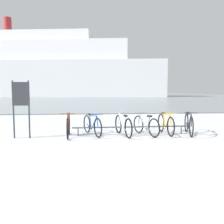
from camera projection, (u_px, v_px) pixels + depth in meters
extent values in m
cube|color=silver|center=(167.00, 167.00, 5.10)|extent=(80.00, 22.00, 0.08)
cube|color=gray|center=(97.00, 96.00, 70.59)|extent=(80.00, 110.00, 0.08)
cube|color=#47474C|center=(115.00, 114.00, 16.01)|extent=(80.00, 0.50, 0.05)
cylinder|color=#4C5156|center=(131.00, 127.00, 8.47)|extent=(4.04, 0.13, 0.05)
cylinder|color=#4C5156|center=(78.00, 132.00, 8.29)|extent=(0.04, 0.04, 0.28)
cylinder|color=#4C5156|center=(181.00, 130.00, 8.67)|extent=(0.04, 0.04, 0.28)
torus|color=black|center=(68.00, 129.00, 7.64)|extent=(0.07, 0.71, 0.70)
torus|color=black|center=(69.00, 124.00, 8.59)|extent=(0.07, 0.71, 0.70)
cylinder|color=brown|center=(68.00, 123.00, 7.94)|extent=(0.06, 0.51, 0.60)
cylinder|color=brown|center=(69.00, 123.00, 8.25)|extent=(0.04, 0.18, 0.53)
cylinder|color=brown|center=(68.00, 115.00, 7.98)|extent=(0.06, 0.63, 0.09)
cylinder|color=brown|center=(69.00, 127.00, 8.39)|extent=(0.05, 0.42, 0.19)
cylinder|color=brown|center=(68.00, 122.00, 7.65)|extent=(0.04, 0.11, 0.42)
cube|color=black|center=(68.00, 114.00, 8.29)|extent=(0.09, 0.20, 0.05)
cylinder|color=brown|center=(68.00, 114.00, 7.67)|extent=(0.46, 0.04, 0.02)
torus|color=black|center=(98.00, 128.00, 7.98)|extent=(0.28, 0.62, 0.65)
torus|color=black|center=(87.00, 124.00, 8.91)|extent=(0.28, 0.62, 0.65)
cylinder|color=#3359B2|center=(94.00, 123.00, 8.27)|extent=(0.23, 0.52, 0.55)
cylinder|color=#3359B2|center=(90.00, 123.00, 8.58)|extent=(0.10, 0.19, 0.49)
cylinder|color=#3359B2|center=(93.00, 116.00, 8.32)|extent=(0.28, 0.64, 0.08)
cylinder|color=#3359B2|center=(89.00, 127.00, 8.72)|extent=(0.20, 0.43, 0.18)
cylinder|color=#3359B2|center=(97.00, 122.00, 8.00)|extent=(0.07, 0.12, 0.39)
cube|color=black|center=(90.00, 114.00, 8.62)|extent=(0.15, 0.22, 0.05)
cylinder|color=#3359B2|center=(97.00, 115.00, 8.01)|extent=(0.44, 0.19, 0.02)
torus|color=black|center=(118.00, 124.00, 8.82)|extent=(0.19, 0.66, 0.66)
torus|color=black|center=(128.00, 128.00, 7.85)|extent=(0.19, 0.66, 0.66)
cylinder|color=silver|center=(121.00, 122.00, 8.50)|extent=(0.15, 0.53, 0.56)
cylinder|color=silver|center=(125.00, 124.00, 8.18)|extent=(0.07, 0.19, 0.50)
cylinder|color=silver|center=(122.00, 115.00, 8.40)|extent=(0.18, 0.66, 0.08)
cylinder|color=silver|center=(126.00, 129.00, 8.07)|extent=(0.13, 0.44, 0.18)
cylinder|color=silver|center=(119.00, 119.00, 8.77)|extent=(0.06, 0.12, 0.39)
cube|color=black|center=(125.00, 116.00, 8.09)|extent=(0.12, 0.21, 0.05)
cylinder|color=silver|center=(119.00, 112.00, 8.71)|extent=(0.45, 0.12, 0.02)
torus|color=black|center=(138.00, 124.00, 8.86)|extent=(0.27, 0.61, 0.64)
torus|color=black|center=(154.00, 128.00, 8.00)|extent=(0.27, 0.61, 0.64)
cylinder|color=gray|center=(143.00, 122.00, 8.57)|extent=(0.22, 0.49, 0.54)
cylinder|color=gray|center=(148.00, 124.00, 8.29)|extent=(0.10, 0.18, 0.48)
cylinder|color=gray|center=(144.00, 116.00, 8.48)|extent=(0.26, 0.60, 0.08)
cylinder|color=gray|center=(150.00, 129.00, 8.19)|extent=(0.18, 0.41, 0.18)
cylinder|color=gray|center=(139.00, 119.00, 8.81)|extent=(0.07, 0.11, 0.38)
cube|color=black|center=(150.00, 116.00, 8.20)|extent=(0.15, 0.22, 0.05)
cylinder|color=gray|center=(140.00, 113.00, 8.76)|extent=(0.44, 0.19, 0.02)
torus|color=black|center=(171.00, 127.00, 8.16)|extent=(0.08, 0.67, 0.67)
torus|color=black|center=(161.00, 123.00, 9.15)|extent=(0.08, 0.67, 0.67)
cylinder|color=gold|center=(167.00, 122.00, 8.47)|extent=(0.06, 0.53, 0.57)
cylinder|color=gold|center=(164.00, 121.00, 8.79)|extent=(0.04, 0.19, 0.50)
cylinder|color=gold|center=(167.00, 115.00, 8.52)|extent=(0.06, 0.66, 0.08)
cylinder|color=gold|center=(163.00, 125.00, 8.94)|extent=(0.06, 0.44, 0.18)
cylinder|color=gold|center=(170.00, 121.00, 8.18)|extent=(0.04, 0.11, 0.40)
cube|color=black|center=(164.00, 113.00, 8.84)|extent=(0.09, 0.20, 0.05)
cylinder|color=gold|center=(170.00, 113.00, 8.19)|extent=(0.46, 0.04, 0.02)
torus|color=black|center=(191.00, 127.00, 8.06)|extent=(0.20, 0.68, 0.69)
torus|color=black|center=(186.00, 123.00, 9.07)|extent=(0.20, 0.68, 0.69)
cylinder|color=#1E2328|center=(190.00, 122.00, 8.38)|extent=(0.16, 0.53, 0.59)
cylinder|color=#1E2328|center=(188.00, 121.00, 8.71)|extent=(0.08, 0.19, 0.52)
cylinder|color=#1E2328|center=(189.00, 114.00, 8.43)|extent=(0.19, 0.66, 0.08)
cylinder|color=#1E2328|center=(187.00, 126.00, 8.87)|extent=(0.14, 0.45, 0.19)
cylinder|color=#1E2328|center=(191.00, 121.00, 8.08)|extent=(0.06, 0.12, 0.41)
cube|color=black|center=(188.00, 113.00, 8.76)|extent=(0.12, 0.21, 0.05)
cylinder|color=#1E2328|center=(191.00, 113.00, 8.10)|extent=(0.45, 0.13, 0.02)
cylinder|color=#33383D|center=(13.00, 110.00, 7.83)|extent=(0.05, 0.05, 1.86)
cylinder|color=#33383D|center=(29.00, 110.00, 7.84)|extent=(0.05, 0.05, 1.86)
cube|color=#2D2D33|center=(21.00, 94.00, 7.79)|extent=(0.55, 0.07, 0.75)
cube|color=silver|center=(44.00, 79.00, 59.66)|extent=(58.82, 18.52, 8.32)
cube|color=white|center=(38.00, 53.00, 59.16)|extent=(44.26, 14.92, 4.57)
cube|color=white|center=(37.00, 38.00, 58.85)|extent=(26.84, 10.91, 2.33)
cylinder|color=#A52626|center=(8.00, 25.00, 58.99)|extent=(1.87, 1.87, 3.74)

